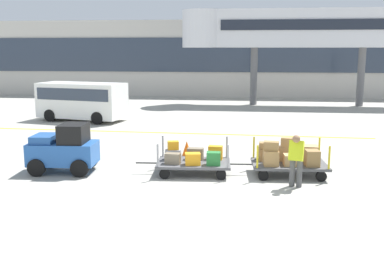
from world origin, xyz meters
The scene contains 10 objects.
ground_plane centered at (0.00, 0.00, 0.00)m, with size 120.00×120.00×0.00m, color #9E9B91.
apron_lead_line centered at (-3.26, 8.56, 0.00)m, with size 20.37×0.20×0.01m, color yellow.
terminal_building centered at (0.00, 25.97, 3.18)m, with size 55.74×2.51×6.35m.
jet_bridge centered at (3.89, 19.99, 5.30)m, with size 15.55×3.00×6.66m.
baggage_tug centered at (-4.71, 1.50, 0.75)m, with size 2.16×1.33×1.58m.
baggage_cart_lead centered at (-0.56, 1.73, 0.48)m, with size 3.03×1.52×1.10m.
baggage_cart_middle centered at (2.41, 1.93, 0.57)m, with size 3.03×1.52×1.15m.
baggage_handler centered at (2.49, 0.66, 0.87)m, with size 0.49×0.50×1.56m.
shuttle_van centered at (-7.85, 11.69, 1.23)m, with size 5.10×2.91×2.10m.
safety_cone_far centered at (-1.06, 4.18, 0.28)m, with size 0.36×0.36×0.55m, color #EA590F.
Camera 1 is at (0.85, -11.65, 3.90)m, focal length 40.90 mm.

